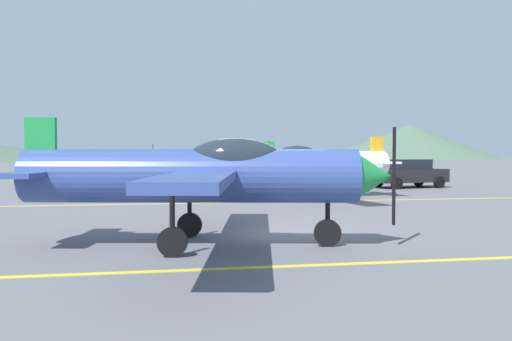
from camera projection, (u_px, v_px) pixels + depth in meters
The scene contains 8 objects.
ground_plane at pixel (265, 234), 12.27m from camera, with size 400.00×400.00×0.00m, color slate.
apron_line_near at pixel (303, 266), 8.80m from camera, with size 80.00×0.16×0.01m, color yellow.
apron_line_far at pixel (229, 203), 19.95m from camera, with size 80.00×0.16×0.01m, color yellow.
airplane_near at pixel (206, 174), 10.61m from camera, with size 7.99×9.14×2.73m.
airplane_mid at pixel (310, 163), 21.86m from camera, with size 8.00×9.11×2.73m.
airplane_far at pixel (216, 160), 32.05m from camera, with size 7.91×9.12×2.73m.
car_sedan at pixel (408, 173), 28.62m from camera, with size 4.55×2.61×1.62m.
hill_centerleft at pixel (409, 142), 167.10m from camera, with size 57.72×57.72×11.45m, color #4C6651.
Camera 1 is at (-2.28, -11.99, 1.99)m, focal length 35.21 mm.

